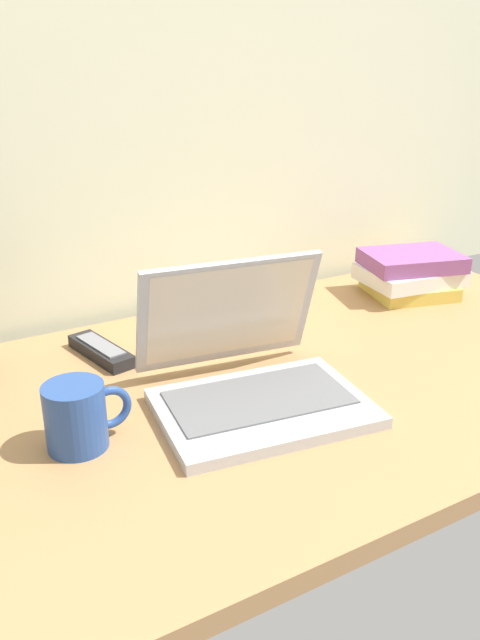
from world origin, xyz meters
name	(u,v)px	position (x,y,z in m)	size (l,w,h in m)	color
desk	(245,395)	(0.00, 0.00, 0.01)	(1.60, 0.76, 0.03)	#A87A4C
laptop	(250,373)	(-0.01, -0.04, 0.08)	(0.34, 0.33, 0.21)	#B2B5BA
coffee_mug	(78,415)	(-0.28, -0.03, 0.08)	(0.12, 0.08, 0.09)	#26478C
remote_control_near	(101,351)	(-0.16, 0.23, 0.04)	(0.08, 0.17, 0.02)	black
remote_control_far	(258,320)	(0.16, 0.21, 0.04)	(0.10, 0.17, 0.02)	#B7B7B7
book_stack	(410,273)	(0.55, 0.20, 0.08)	(0.24, 0.20, 0.10)	#D8BF4C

